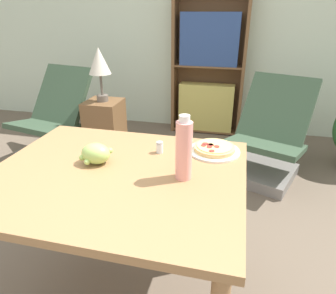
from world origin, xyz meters
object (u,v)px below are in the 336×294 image
Objects in this scene: drink_bottle at (184,150)px; lounge_chair_far at (267,148)px; pizza_on_plate at (214,149)px; grape_bunch at (96,154)px; side_table at (106,130)px; salt_shaker at (160,147)px; table_lamp at (99,63)px; bookshelf at (208,72)px; lounge_chair_near at (55,129)px.

drink_bottle reaches higher than lounge_chair_far.
pizza_on_plate is 0.57m from grape_bunch.
salt_shaker is at bearing -54.96° from side_table.
table_lamp reaches higher than pizza_on_plate.
pizza_on_plate is 1.38m from lounge_chair_far.
pizza_on_plate is at bearing -82.68° from bookshelf.
salt_shaker is 0.06× the size of lounge_chair_near.
drink_bottle is 0.31× the size of lounge_chair_near.
salt_shaker is 2.01m from lounge_chair_near.
side_table is at bearing -160.42° from lounge_chair_far.
table_lamp is (-1.58, 0.04, 0.67)m from lounge_chair_far.
salt_shaker is 1.71m from side_table.
side_table is at bearing 19.46° from lounge_chair_near.
side_table is at bearing 125.04° from salt_shaker.
grape_bunch reaches higher than salt_shaker.
salt_shaker reaches higher than side_table.
table_lamp reaches higher than drink_bottle.
grape_bunch is at bearing -37.87° from lounge_chair_near.
table_lamp is (-0.91, -0.98, 0.22)m from bookshelf.
lounge_chair_near is at bearing -172.26° from table_lamp.
table_lamp is (-0.68, 1.51, 0.14)m from grape_bunch.
grape_bunch is at bearing -154.50° from pizza_on_plate.
pizza_on_plate is at bearing 15.33° from salt_shaker.
pizza_on_plate reaches higher than side_table.
bookshelf reaches higher than salt_shaker.
lounge_chair_far is at bearing 72.17° from drink_bottle.
bookshelf is at bearing 97.32° from pizza_on_plate.
grape_bunch is 2.46× the size of salt_shaker.
lounge_chair_near is 2.12m from lounge_chair_far.
side_table is at bearing -63.43° from table_lamp.
bookshelf is (-0.19, 2.52, -0.16)m from drink_bottle.
table_lamp is at bearing 125.31° from drink_bottle.
pizza_on_plate is 0.27m from salt_shaker.
salt_shaker is (0.25, 0.17, -0.02)m from grape_bunch.
grape_bunch is 1.66m from table_lamp.
pizza_on_plate is 0.27× the size of lounge_chair_far.
drink_bottle is 1.70m from lounge_chair_far.
drink_bottle is 1.90m from table_lamp.
lounge_chair_near is at bearing 137.98° from drink_bottle.
lounge_chair_near is (-1.74, 1.19, -0.50)m from pizza_on_plate.
salt_shaker is 1.53m from lounge_chair_far.
salt_shaker is at bearing -95.31° from lounge_chair_far.
table_lamp reaches higher than lounge_chair_near.
lounge_chair_far is at bearing -1.48° from side_table.
bookshelf reaches higher than lounge_chair_near.
pizza_on_plate is at bearing -86.29° from lounge_chair_far.
lounge_chair_far reaches higher than pizza_on_plate.
drink_bottle is at bearing -54.69° from side_table.
lounge_chair_near is at bearing -144.00° from bookshelf.
bookshelf is at bearing 90.70° from salt_shaker.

